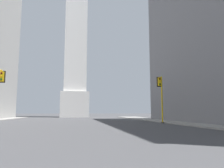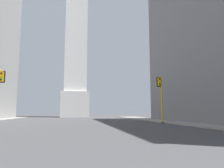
{
  "view_description": "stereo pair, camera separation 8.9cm",
  "coord_description": "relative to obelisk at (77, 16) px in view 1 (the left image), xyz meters",
  "views": [
    {
      "loc": [
        0.03,
        -0.13,
        1.44
      ],
      "look_at": [
        6.06,
        35.33,
        6.04
      ],
      "focal_mm": 35.0,
      "sensor_mm": 36.0,
      "label": 1
    },
    {
      "loc": [
        0.11,
        -0.15,
        1.44
      ],
      "look_at": [
        6.06,
        35.33,
        6.04
      ],
      "focal_mm": 35.0,
      "sensor_mm": 36.0,
      "label": 2
    }
  ],
  "objects": [
    {
      "name": "sidewalk_right",
      "position": [
        13.95,
        -38.99,
        -28.9
      ],
      "size": [
        5.0,
        73.1,
        0.15
      ],
      "primitive_type": "cube",
      "color": "gray",
      "rests_on": "ground_plane"
    },
    {
      "name": "obelisk",
      "position": [
        0.0,
        0.0,
        0.0
      ],
      "size": [
        7.48,
        7.48,
        61.14
      ],
      "color": "silver",
      "rests_on": "ground_plane"
    },
    {
      "name": "traffic_light_mid_right",
      "position": [
        11.11,
        -34.06,
        -24.97
      ],
      "size": [
        0.78,
        0.5,
        6.09
      ],
      "color": "yellow",
      "rests_on": "ground_plane"
    }
  ]
}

